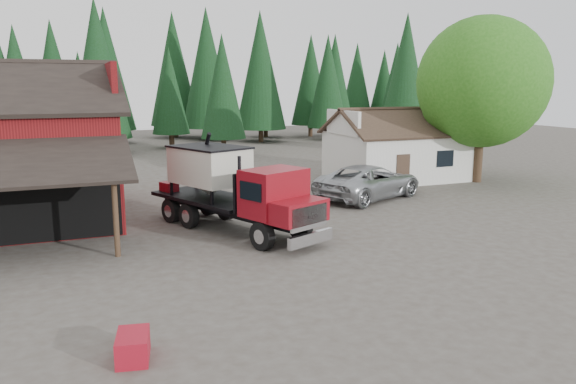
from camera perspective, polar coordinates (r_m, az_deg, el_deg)
name	(u,v)px	position (r m, az deg, el deg)	size (l,w,h in m)	color
ground	(285,255)	(20.38, -0.36, -6.44)	(120.00, 120.00, 0.00)	#463E37
farmhouse	(397,153)	(37.30, 11.03, 3.90)	(8.60, 6.42, 4.65)	silver
deciduous_tree	(483,87)	(37.02, 19.17, 10.04)	(8.00, 8.00, 10.20)	#382619
conifer_backdrop	(138,143)	(60.84, -15.02, 4.78)	(76.00, 16.00, 16.00)	black
near_pine_b	(223,86)	(49.87, -6.66, 10.60)	(3.96, 3.96, 10.40)	#382619
near_pine_c	(406,75)	(52.86, 11.87, 11.55)	(4.84, 4.84, 12.40)	#382619
near_pine_d	(98,69)	(52.22, -18.78, 11.77)	(5.28, 5.28, 13.40)	#382619
feed_truck	(233,187)	(23.42, -5.65, 0.51)	(5.65, 9.10, 4.01)	black
silver_car	(369,182)	(30.52, 8.24, 1.05)	(3.04, 6.59, 1.83)	#A9ADB1
equip_box	(133,347)	(13.46, -15.48, -14.90)	(0.70, 1.10, 0.60)	maroon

